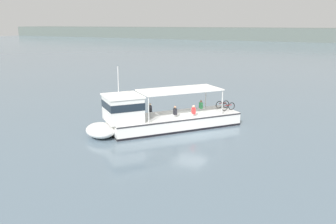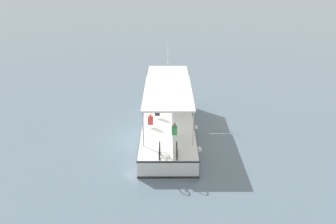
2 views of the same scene
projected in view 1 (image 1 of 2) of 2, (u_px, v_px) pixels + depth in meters
The scene contains 2 objects.
ground_plane at pixel (191, 131), 28.64m from camera, with size 400.00×400.00×0.00m, color slate.
ferry_main at pixel (157, 118), 28.71m from camera, with size 10.20×11.96×5.32m.
Camera 1 is at (11.42, -24.99, 8.44)m, focal length 38.09 mm.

